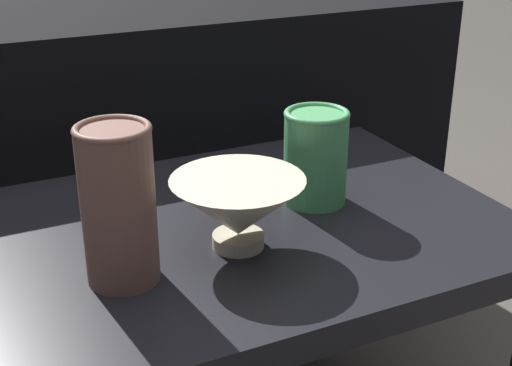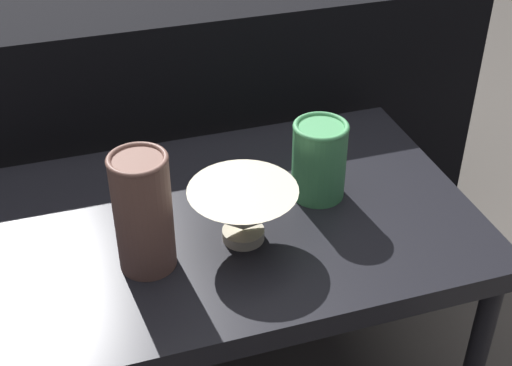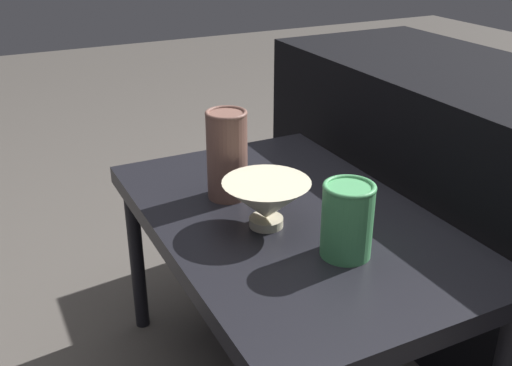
# 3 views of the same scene
# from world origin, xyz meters

# --- Properties ---
(table) EXTENTS (0.83, 0.53, 0.46)m
(table) POSITION_xyz_m (0.00, 0.00, 0.41)
(table) COLOR black
(table) RESTS_ON ground_plane
(couch_backdrop) EXTENTS (1.38, 0.50, 0.66)m
(couch_backdrop) POSITION_xyz_m (0.00, 0.58, 0.33)
(couch_backdrop) COLOR black
(couch_backdrop) RESTS_ON ground_plane
(bowl) EXTENTS (0.17, 0.17, 0.09)m
(bowl) POSITION_xyz_m (0.01, -0.06, 0.51)
(bowl) COLOR beige
(bowl) RESTS_ON table
(vase_textured_left) EXTENTS (0.09, 0.09, 0.19)m
(vase_textured_left) POSITION_xyz_m (-0.14, -0.08, 0.55)
(vase_textured_left) COLOR brown
(vase_textured_left) RESTS_ON table
(vase_colorful_right) EXTENTS (0.09, 0.09, 0.14)m
(vase_colorful_right) POSITION_xyz_m (0.17, 0.02, 0.53)
(vase_colorful_right) COLOR #47995B
(vase_colorful_right) RESTS_ON table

